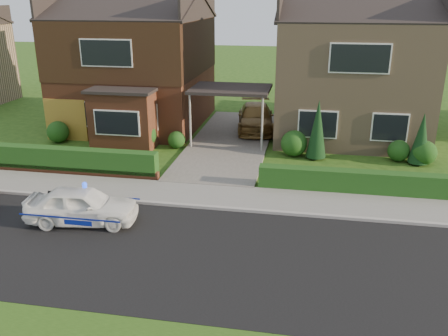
# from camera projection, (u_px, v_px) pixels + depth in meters

# --- Properties ---
(ground) EXTENTS (120.00, 120.00, 0.00)m
(ground) POSITION_uv_depth(u_px,v_px,m) (168.00, 252.00, 13.63)
(ground) COLOR #234713
(ground) RESTS_ON ground
(road) EXTENTS (60.00, 6.00, 0.02)m
(road) POSITION_uv_depth(u_px,v_px,m) (168.00, 252.00, 13.63)
(road) COLOR black
(road) RESTS_ON ground
(kerb) EXTENTS (60.00, 0.16, 0.12)m
(kerb) POSITION_uv_depth(u_px,v_px,m) (193.00, 206.00, 16.43)
(kerb) COLOR #9E9993
(kerb) RESTS_ON ground
(sidewalk) EXTENTS (60.00, 2.00, 0.10)m
(sidewalk) POSITION_uv_depth(u_px,v_px,m) (200.00, 195.00, 17.41)
(sidewalk) COLOR slate
(sidewalk) RESTS_ON ground
(driveway) EXTENTS (3.80, 12.00, 0.12)m
(driveway) POSITION_uv_depth(u_px,v_px,m) (230.00, 141.00, 23.79)
(driveway) COLOR #666059
(driveway) RESTS_ON ground
(house_left) EXTENTS (7.50, 9.53, 7.25)m
(house_left) POSITION_uv_depth(u_px,v_px,m) (136.00, 56.00, 26.15)
(house_left) COLOR brown
(house_left) RESTS_ON ground
(house_right) EXTENTS (7.50, 8.06, 7.25)m
(house_right) POSITION_uv_depth(u_px,v_px,m) (351.00, 63.00, 24.36)
(house_right) COLOR #9A7E5E
(house_right) RESTS_ON ground
(carport_link) EXTENTS (3.80, 3.00, 2.77)m
(carport_link) POSITION_uv_depth(u_px,v_px,m) (231.00, 90.00, 22.86)
(carport_link) COLOR black
(carport_link) RESTS_ON ground
(garage_door) EXTENTS (2.20, 0.10, 2.10)m
(garage_door) POSITION_uv_depth(u_px,v_px,m) (66.00, 120.00, 23.86)
(garage_door) COLOR olive
(garage_door) RESTS_ON ground
(dwarf_wall) EXTENTS (7.70, 0.25, 0.36)m
(dwarf_wall) POSITION_uv_depth(u_px,v_px,m) (69.00, 171.00, 19.44)
(dwarf_wall) COLOR brown
(dwarf_wall) RESTS_ON ground
(hedge_left) EXTENTS (7.50, 0.55, 0.90)m
(hedge_left) POSITION_uv_depth(u_px,v_px,m) (71.00, 174.00, 19.64)
(hedge_left) COLOR #133B12
(hedge_left) RESTS_ON ground
(hedge_right) EXTENTS (7.50, 0.55, 0.80)m
(hedge_right) POSITION_uv_depth(u_px,v_px,m) (359.00, 194.00, 17.62)
(hedge_right) COLOR #133B12
(hedge_right) RESTS_ON ground
(shrub_left_far) EXTENTS (1.08, 1.08, 1.08)m
(shrub_left_far) POSITION_uv_depth(u_px,v_px,m) (58.00, 132.00, 23.65)
(shrub_left_far) COLOR #133B12
(shrub_left_far) RESTS_ON ground
(shrub_left_mid) EXTENTS (1.32, 1.32, 1.32)m
(shrub_left_mid) POSITION_uv_depth(u_px,v_px,m) (142.00, 135.00, 22.67)
(shrub_left_mid) COLOR #133B12
(shrub_left_mid) RESTS_ON ground
(shrub_left_near) EXTENTS (0.84, 0.84, 0.84)m
(shrub_left_near) POSITION_uv_depth(u_px,v_px,m) (177.00, 140.00, 22.77)
(shrub_left_near) COLOR #133B12
(shrub_left_near) RESTS_ON ground
(shrub_right_near) EXTENTS (1.20, 1.20, 1.20)m
(shrub_right_near) POSITION_uv_depth(u_px,v_px,m) (294.00, 143.00, 21.59)
(shrub_right_near) COLOR #133B12
(shrub_right_near) RESTS_ON ground
(shrub_right_mid) EXTENTS (0.96, 0.96, 0.96)m
(shrub_right_mid) POSITION_uv_depth(u_px,v_px,m) (399.00, 151.00, 20.96)
(shrub_right_mid) COLOR #133B12
(shrub_right_mid) RESTS_ON ground
(shrub_right_far) EXTENTS (1.08, 1.08, 1.08)m
(shrub_right_far) POSITION_uv_depth(u_px,v_px,m) (424.00, 153.00, 20.50)
(shrub_right_far) COLOR #133B12
(shrub_right_far) RESTS_ON ground
(conifer_a) EXTENTS (0.90, 0.90, 2.60)m
(conifer_a) POSITION_uv_depth(u_px,v_px,m) (317.00, 131.00, 21.00)
(conifer_a) COLOR black
(conifer_a) RESTS_ON ground
(conifer_b) EXTENTS (0.90, 0.90, 2.20)m
(conifer_b) POSITION_uv_depth(u_px,v_px,m) (421.00, 140.00, 20.34)
(conifer_b) COLOR black
(conifer_b) RESTS_ON ground
(police_car) EXTENTS (3.27, 3.71, 1.38)m
(police_car) POSITION_uv_depth(u_px,v_px,m) (82.00, 206.00, 15.17)
(police_car) COLOR white
(police_car) RESTS_ON ground
(driveway_car) EXTENTS (2.43, 4.79, 1.33)m
(driveway_car) POSITION_uv_depth(u_px,v_px,m) (256.00, 117.00, 25.44)
(driveway_car) COLOR brown
(driveway_car) RESTS_ON driveway
(potted_plant_a) EXTENTS (0.41, 0.29, 0.74)m
(potted_plant_a) POSITION_uv_depth(u_px,v_px,m) (148.00, 143.00, 22.43)
(potted_plant_a) COLOR gray
(potted_plant_a) RESTS_ON ground
(potted_plant_b) EXTENTS (0.53, 0.51, 0.76)m
(potted_plant_b) POSITION_uv_depth(u_px,v_px,m) (109.00, 160.00, 20.06)
(potted_plant_b) COLOR gray
(potted_plant_b) RESTS_ON ground
(potted_plant_c) EXTENTS (0.53, 0.53, 0.78)m
(potted_plant_c) POSITION_uv_depth(u_px,v_px,m) (52.00, 159.00, 20.19)
(potted_plant_c) COLOR gray
(potted_plant_c) RESTS_ON ground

